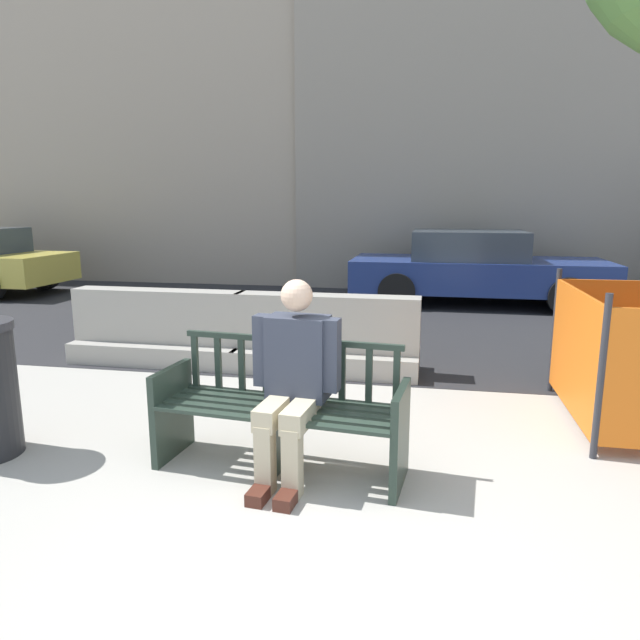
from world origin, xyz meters
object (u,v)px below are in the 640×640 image
seated_person (293,376)px  car_sedan_mid (475,268)px  street_bench (280,414)px  jersey_barrier_left (160,333)px  jersey_barrier_centre (326,341)px

seated_person → car_sedan_mid: (1.69, 7.11, -0.03)m
street_bench → jersey_barrier_left: bearing=130.5°
jersey_barrier_centre → jersey_barrier_left: (-1.94, 0.02, 0.00)m
street_bench → car_sedan_mid: 7.27m
seated_person → jersey_barrier_left: (-2.15, 2.46, -0.35)m
jersey_barrier_left → street_bench: bearing=-49.5°
seated_person → jersey_barrier_centre: seated_person is taller
jersey_barrier_left → car_sedan_mid: bearing=50.4°
street_bench → car_sedan_mid: (1.80, 7.04, 0.26)m
street_bench → seated_person: (0.11, -0.07, 0.29)m
jersey_barrier_left → jersey_barrier_centre: bearing=-0.7°
seated_person → jersey_barrier_centre: bearing=94.9°
street_bench → jersey_barrier_centre: street_bench is taller
seated_person → car_sedan_mid: 7.31m
jersey_barrier_centre → jersey_barrier_left: 1.94m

